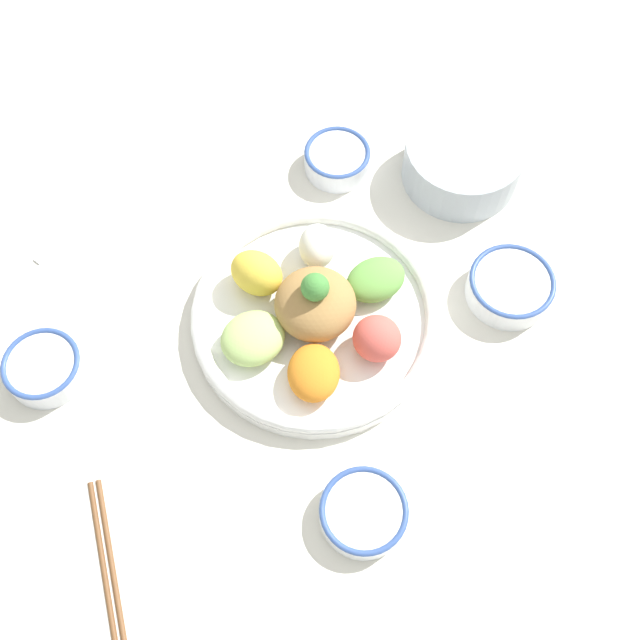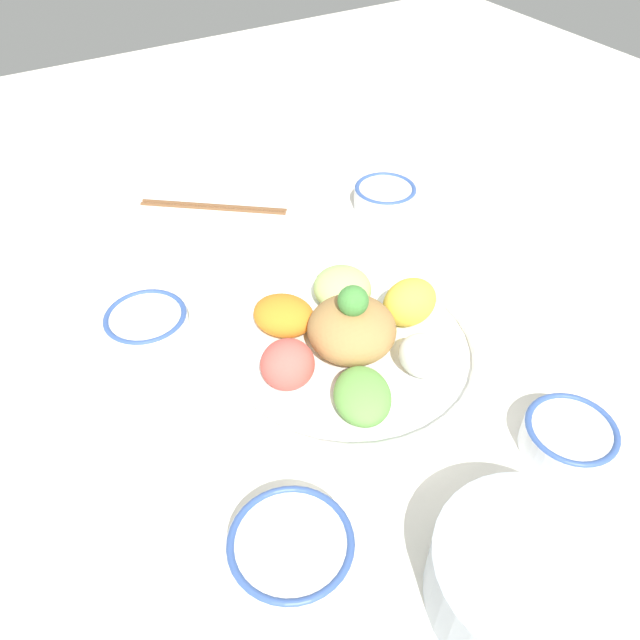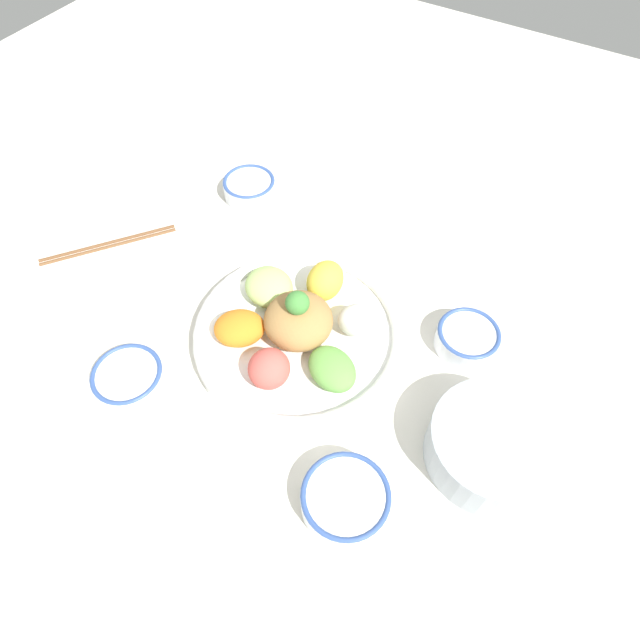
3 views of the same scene
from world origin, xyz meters
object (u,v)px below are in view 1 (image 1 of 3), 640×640
Objects in this scene: sauce_bowl_red at (337,158)px; serving_spoon_main at (75,226)px; sauce_bowl_dark at (510,286)px; chopsticks_pair_near at (110,582)px; rice_bowl_blue at (364,512)px; salad_platter at (315,313)px; rice_bowl_plain at (44,368)px; side_serving_bowl at (463,159)px.

serving_spoon_main is at bearing -38.19° from sauce_bowl_red.
sauce_bowl_dark reaches higher than chopsticks_pair_near.
salad_platter is at bearing -131.42° from rice_bowl_blue.
rice_bowl_plain is at bearing -41.99° from salad_platter.
chopsticks_pair_near is (0.61, -0.19, -0.02)m from sauce_bowl_dark.
sauce_bowl_dark is 0.63m from serving_spoon_main.
salad_platter reaches higher than sauce_bowl_dark.
salad_platter reaches higher than chopsticks_pair_near.
side_serving_bowl reaches higher than rice_bowl_blue.
serving_spoon_main is (0.32, -0.25, -0.02)m from sauce_bowl_red.
rice_bowl_plain reaches higher than chopsticks_pair_near.
salad_platter is at bearing 28.74° from sauce_bowl_red.
serving_spoon_main is at bearing -99.65° from rice_bowl_blue.
side_serving_bowl is 0.84× the size of chopsticks_pair_near.
chopsticks_pair_near is at bearing 59.27° from rice_bowl_plain.
rice_bowl_plain is at bearing -24.43° from side_serving_bowl.
sauce_bowl_red is 0.32m from sauce_bowl_dark.
rice_bowl_blue is at bearing 1.53° from sauce_bowl_dark.
sauce_bowl_dark is 0.68× the size of side_serving_bowl.
sauce_bowl_dark is (-0.37, -0.01, 0.00)m from rice_bowl_blue.
rice_bowl_plain is 0.29m from chopsticks_pair_near.
sauce_bowl_red is at bearing 144.04° from serving_spoon_main.
salad_platter reaches higher than rice_bowl_blue.
chopsticks_pair_near is at bearing 11.69° from sauce_bowl_red.
chopsticks_pair_near is at bearing -39.55° from rice_bowl_blue.
chopsticks_pair_near is at bearing 0.78° from salad_platter.
sauce_bowl_dark is (-0.20, 0.19, -0.01)m from salad_platter.
sauce_bowl_red reaches higher than serving_spoon_main.
sauce_bowl_red is at bearing -141.33° from rice_bowl_blue.
side_serving_bowl is 0.75m from chopsticks_pair_near.
chopsticks_pair_near is (0.15, 0.25, -0.02)m from rice_bowl_plain.
sauce_bowl_red is at bearing -59.08° from side_serving_bowl.
salad_platter is at bearing 138.01° from rice_bowl_plain.
chopsticks_pair_near is 0.51m from serving_spoon_main.
salad_platter is 1.63× the size of chopsticks_pair_near.
rice_bowl_blue is at bearing 82.58° from serving_spoon_main.
side_serving_bowl reaches higher than rice_bowl_plain.
rice_bowl_blue is (0.41, 0.33, -0.00)m from sauce_bowl_red.
rice_bowl_blue is 0.52× the size of chopsticks_pair_near.
serving_spoon_main is at bearing -64.26° from sauce_bowl_dark.
chopsticks_pair_near is (0.42, 0.01, -0.02)m from salad_platter.
salad_platter is 0.36m from rice_bowl_plain.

